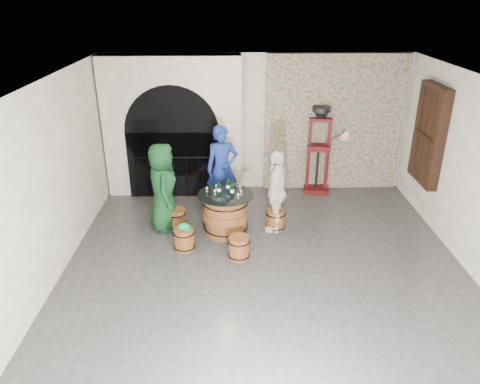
{
  "coord_description": "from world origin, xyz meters",
  "views": [
    {
      "loc": [
        -0.54,
        -6.3,
        4.47
      ],
      "look_at": [
        -0.42,
        1.33,
        1.05
      ],
      "focal_mm": 34.0,
      "sensor_mm": 36.0,
      "label": 1
    }
  ],
  "objects_px": {
    "barrel_table": "(226,213)",
    "wine_bottle_center": "(232,189)",
    "wine_bottle_left": "(219,188)",
    "wine_bottle_right": "(228,185)",
    "barrel_stool_near_left": "(184,239)",
    "barrel_stool_near_right": "(239,248)",
    "person_green": "(163,188)",
    "person_blue": "(222,169)",
    "barrel_stool_left": "(176,219)",
    "barrel_stool_far": "(223,201)",
    "side_barrel": "(222,187)",
    "person_white": "(277,191)",
    "corking_press": "(319,144)",
    "barrel_stool_right": "(276,220)"
  },
  "relations": [
    {
      "from": "person_blue",
      "to": "barrel_stool_far",
      "type": "bearing_deg",
      "value": -97.1
    },
    {
      "from": "barrel_stool_near_right",
      "to": "barrel_stool_near_left",
      "type": "distance_m",
      "value": 1.06
    },
    {
      "from": "barrel_stool_near_left",
      "to": "person_blue",
      "type": "distance_m",
      "value": 2.02
    },
    {
      "from": "wine_bottle_center",
      "to": "side_barrel",
      "type": "relative_size",
      "value": 0.46
    },
    {
      "from": "barrel_table",
      "to": "side_barrel",
      "type": "bearing_deg",
      "value": 93.86
    },
    {
      "from": "wine_bottle_center",
      "to": "wine_bottle_right",
      "type": "distance_m",
      "value": 0.23
    },
    {
      "from": "barrel_table",
      "to": "wine_bottle_center",
      "type": "distance_m",
      "value": 0.57
    },
    {
      "from": "wine_bottle_center",
      "to": "side_barrel",
      "type": "distance_m",
      "value": 1.63
    },
    {
      "from": "corking_press",
      "to": "wine_bottle_right",
      "type": "bearing_deg",
      "value": -132.25
    },
    {
      "from": "barrel_stool_far",
      "to": "person_blue",
      "type": "xyz_separation_m",
      "value": [
        -0.01,
        0.09,
        0.72
      ]
    },
    {
      "from": "barrel_stool_far",
      "to": "barrel_stool_near_right",
      "type": "height_order",
      "value": "same"
    },
    {
      "from": "barrel_stool_far",
      "to": "person_white",
      "type": "bearing_deg",
      "value": -40.0
    },
    {
      "from": "barrel_stool_right",
      "to": "person_white",
      "type": "distance_m",
      "value": 0.63
    },
    {
      "from": "barrel_stool_left",
      "to": "person_white",
      "type": "distance_m",
      "value": 2.1
    },
    {
      "from": "barrel_stool_left",
      "to": "side_barrel",
      "type": "height_order",
      "value": "side_barrel"
    },
    {
      "from": "wine_bottle_left",
      "to": "corking_press",
      "type": "distance_m",
      "value": 3.02
    },
    {
      "from": "barrel_stool_left",
      "to": "barrel_stool_right",
      "type": "xyz_separation_m",
      "value": [
        2.01,
        -0.05,
        0.0
      ]
    },
    {
      "from": "person_green",
      "to": "side_barrel",
      "type": "distance_m",
      "value": 1.77
    },
    {
      "from": "barrel_stool_near_right",
      "to": "person_green",
      "type": "distance_m",
      "value": 2.0
    },
    {
      "from": "barrel_stool_near_right",
      "to": "person_white",
      "type": "height_order",
      "value": "person_white"
    },
    {
      "from": "side_barrel",
      "to": "person_green",
      "type": "bearing_deg",
      "value": -132.29
    },
    {
      "from": "person_blue",
      "to": "wine_bottle_center",
      "type": "bearing_deg",
      "value": -90.83
    },
    {
      "from": "barrel_stool_near_left",
      "to": "person_white",
      "type": "xyz_separation_m",
      "value": [
        1.77,
        0.76,
        0.63
      ]
    },
    {
      "from": "barrel_table",
      "to": "wine_bottle_right",
      "type": "xyz_separation_m",
      "value": [
        0.05,
        0.15,
        0.55
      ]
    },
    {
      "from": "wine_bottle_left",
      "to": "barrel_stool_left",
      "type": "bearing_deg",
      "value": 169.86
    },
    {
      "from": "wine_bottle_right",
      "to": "wine_bottle_center",
      "type": "bearing_deg",
      "value": -68.69
    },
    {
      "from": "person_blue",
      "to": "wine_bottle_left",
      "type": "bearing_deg",
      "value": -103.5
    },
    {
      "from": "person_green",
      "to": "wine_bottle_right",
      "type": "bearing_deg",
      "value": -102.95
    },
    {
      "from": "wine_bottle_left",
      "to": "corking_press",
      "type": "relative_size",
      "value": 0.16
    },
    {
      "from": "barrel_table",
      "to": "wine_bottle_center",
      "type": "relative_size",
      "value": 3.33
    },
    {
      "from": "person_green",
      "to": "person_white",
      "type": "relative_size",
      "value": 1.07
    },
    {
      "from": "wine_bottle_right",
      "to": "barrel_stool_near_right",
      "type": "bearing_deg",
      "value": -80.04
    },
    {
      "from": "person_green",
      "to": "wine_bottle_right",
      "type": "distance_m",
      "value": 1.28
    },
    {
      "from": "barrel_table",
      "to": "wine_bottle_center",
      "type": "xyz_separation_m",
      "value": [
        0.13,
        -0.07,
        0.55
      ]
    },
    {
      "from": "barrel_stool_near_right",
      "to": "wine_bottle_center",
      "type": "xyz_separation_m",
      "value": [
        -0.12,
        0.91,
        0.75
      ]
    },
    {
      "from": "barrel_table",
      "to": "barrel_stool_far",
      "type": "distance_m",
      "value": 1.03
    },
    {
      "from": "side_barrel",
      "to": "corking_press",
      "type": "relative_size",
      "value": 0.34
    },
    {
      "from": "person_green",
      "to": "person_blue",
      "type": "xyz_separation_m",
      "value": [
        1.15,
        0.92,
        0.04
      ]
    },
    {
      "from": "barrel_stool_far",
      "to": "barrel_stool_near_right",
      "type": "relative_size",
      "value": 1.0
    },
    {
      "from": "barrel_stool_far",
      "to": "barrel_stool_right",
      "type": "height_order",
      "value": "same"
    },
    {
      "from": "wine_bottle_right",
      "to": "corking_press",
      "type": "xyz_separation_m",
      "value": [
        2.09,
        1.83,
        0.24
      ]
    },
    {
      "from": "person_blue",
      "to": "wine_bottle_left",
      "type": "relative_size",
      "value": 5.79
    },
    {
      "from": "wine_bottle_left",
      "to": "wine_bottle_right",
      "type": "relative_size",
      "value": 1.0
    },
    {
      "from": "person_green",
      "to": "barrel_stool_near_left",
      "type": "bearing_deg",
      "value": -162.55
    },
    {
      "from": "wine_bottle_center",
      "to": "barrel_stool_left",
      "type": "bearing_deg",
      "value": 169.48
    },
    {
      "from": "wine_bottle_left",
      "to": "wine_bottle_right",
      "type": "bearing_deg",
      "value": 42.17
    },
    {
      "from": "wine_bottle_right",
      "to": "barrel_stool_near_left",
      "type": "bearing_deg",
      "value": -135.35
    },
    {
      "from": "wine_bottle_center",
      "to": "barrel_stool_near_left",
      "type": "bearing_deg",
      "value": -146.52
    },
    {
      "from": "barrel_stool_near_left",
      "to": "person_green",
      "type": "xyz_separation_m",
      "value": [
        -0.46,
        0.84,
        0.69
      ]
    },
    {
      "from": "barrel_stool_far",
      "to": "corking_press",
      "type": "height_order",
      "value": "corking_press"
    }
  ]
}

